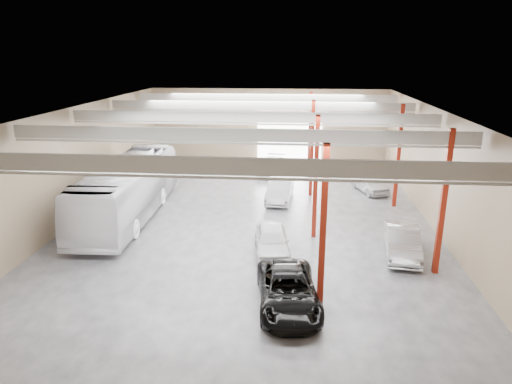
% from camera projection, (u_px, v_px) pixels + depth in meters
% --- Properties ---
extents(depot_shell, '(22.12, 32.12, 7.06)m').
position_uv_depth(depot_shell, '(254.00, 142.00, 27.56)').
color(depot_shell, '#404045').
rests_on(depot_shell, ground).
extents(coach_bus, '(3.62, 13.52, 3.74)m').
position_uv_depth(coach_bus, '(128.00, 189.00, 28.94)').
color(coach_bus, white).
rests_on(coach_bus, ground).
extents(black_sedan, '(3.03, 5.51, 1.46)m').
position_uv_depth(black_sedan, '(288.00, 291.00, 18.88)').
color(black_sedan, black).
rests_on(black_sedan, ground).
extents(car_row_a, '(2.26, 4.56, 1.49)m').
position_uv_depth(car_row_a, '(272.00, 240.00, 23.91)').
color(car_row_a, white).
rests_on(car_row_a, ground).
extents(car_row_b, '(1.97, 4.73, 1.52)m').
position_uv_depth(car_row_b, '(280.00, 190.00, 32.49)').
color(car_row_b, silver).
rests_on(car_row_b, ground).
extents(car_row_c, '(2.69, 5.02, 1.38)m').
position_uv_depth(car_row_c, '(271.00, 166.00, 39.75)').
color(car_row_c, gray).
rests_on(car_row_c, ground).
extents(car_right_near, '(2.19, 4.83, 1.54)m').
position_uv_depth(car_right_near, '(402.00, 241.00, 23.68)').
color(car_right_near, '#A4A4A8').
rests_on(car_right_near, ground).
extents(car_right_far, '(2.86, 4.40, 1.39)m').
position_uv_depth(car_right_far, '(370.00, 183.00, 34.66)').
color(car_right_far, silver).
rests_on(car_right_far, ground).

